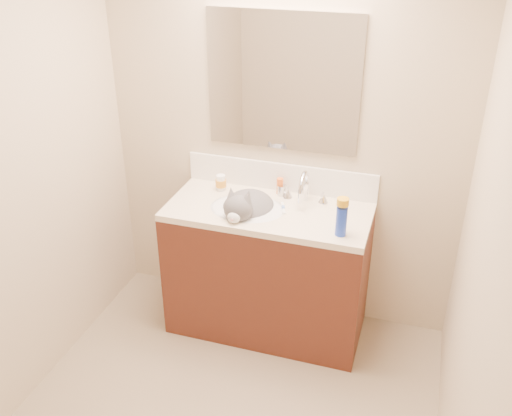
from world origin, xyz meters
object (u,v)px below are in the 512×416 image
Objects in this scene: vanity_cabinet at (268,272)px; silver_jar at (282,190)px; cat at (247,211)px; amber_bottle at (280,186)px; spray_can at (341,221)px; basin at (247,218)px; faucet at (304,190)px; pill_bottle at (221,183)px.

vanity_cabinet is 18.41× the size of silver_jar.
cat reaches higher than amber_bottle.
spray_can is at bearing -20.45° from vanity_cabinet.
basin is 0.61m from spray_can.
vanity_cabinet is 4.29× the size of faucet.
vanity_cabinet is 7.29× the size of spray_can.
pill_bottle is at bearing 156.91° from vanity_cabinet.
vanity_cabinet is 11.76× the size of amber_bottle.
silver_jar is (0.03, 0.20, 0.48)m from vanity_cabinet.
spray_can is at bearing -40.69° from amber_bottle.
basin is at bearing -123.14° from silver_jar.
basin is 1.61× the size of faucet.
pill_bottle is 1.55× the size of silver_jar.
amber_bottle is at bearing 61.73° from basin.
pill_bottle is at bearing 178.55° from faucet.
silver_jar is at bearing -40.38° from amber_bottle.
basin is 4.46× the size of pill_bottle.
cat reaches higher than basin.
faucet is at bearing 29.12° from basin.
spray_can is at bearing -21.61° from pill_bottle.
pill_bottle reaches higher than vanity_cabinet.
cat is at bearing 134.02° from basin.
vanity_cabinet is at bearing -98.25° from silver_jar.
amber_bottle reaches higher than silver_jar.
spray_can is (0.58, -0.15, 0.10)m from cat.
spray_can is (0.28, -0.31, -0.00)m from faucet.
amber_bottle reaches higher than vanity_cabinet.
vanity_cabinet is 0.58m from faucet.
amber_bottle is (0.14, 0.24, 0.07)m from cat.
faucet is 0.62× the size of cat.
cat reaches higher than silver_jar.
spray_can is (0.81, -0.32, 0.03)m from pill_bottle.
amber_bottle is at bearing 155.85° from faucet.
basin is 6.90× the size of silver_jar.
pill_bottle is 0.39m from silver_jar.
spray_can reaches higher than amber_bottle.
silver_jar is 0.64× the size of amber_bottle.
cat is 4.49× the size of pill_bottle.
faucet is 2.78× the size of pill_bottle.
vanity_cabinet is 0.54m from amber_bottle.
vanity_cabinet is at bearing 14.04° from basin.
amber_bottle reaches higher than pill_bottle.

